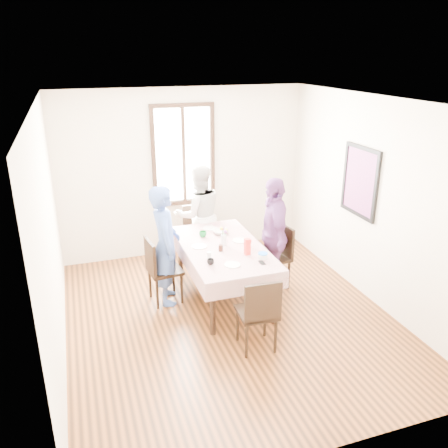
% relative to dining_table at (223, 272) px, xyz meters
% --- Properties ---
extents(ground, '(4.50, 4.50, 0.00)m').
position_rel_dining_table_xyz_m(ground, '(-0.09, -0.52, -0.38)').
color(ground, '#321C0E').
rests_on(ground, ground).
extents(back_wall, '(4.00, 0.00, 4.00)m').
position_rel_dining_table_xyz_m(back_wall, '(-0.09, 1.73, 0.98)').
color(back_wall, beige).
rests_on(back_wall, ground).
extents(right_wall, '(0.00, 4.50, 4.50)m').
position_rel_dining_table_xyz_m(right_wall, '(1.91, -0.52, 0.98)').
color(right_wall, beige).
rests_on(right_wall, ground).
extents(window_frame, '(1.02, 0.06, 1.62)m').
position_rel_dining_table_xyz_m(window_frame, '(-0.09, 1.71, 1.27)').
color(window_frame, black).
rests_on(window_frame, back_wall).
extents(window_pane, '(0.90, 0.02, 1.50)m').
position_rel_dining_table_xyz_m(window_pane, '(-0.09, 1.72, 1.27)').
color(window_pane, white).
rests_on(window_pane, back_wall).
extents(art_poster, '(0.04, 0.76, 0.96)m').
position_rel_dining_table_xyz_m(art_poster, '(1.89, -0.22, 1.18)').
color(art_poster, red).
rests_on(art_poster, right_wall).
extents(dining_table, '(0.92, 1.75, 0.75)m').
position_rel_dining_table_xyz_m(dining_table, '(0.00, 0.00, 0.00)').
color(dining_table, black).
rests_on(dining_table, ground).
extents(tablecloth, '(1.04, 1.87, 0.01)m').
position_rel_dining_table_xyz_m(tablecloth, '(0.00, 0.00, 0.38)').
color(tablecloth, '#50060F').
rests_on(tablecloth, dining_table).
extents(chair_left, '(0.46, 0.46, 0.91)m').
position_rel_dining_table_xyz_m(chair_left, '(-0.76, 0.16, 0.08)').
color(chair_left, black).
rests_on(chair_left, ground).
extents(chair_right, '(0.49, 0.49, 0.91)m').
position_rel_dining_table_xyz_m(chair_right, '(0.76, 0.05, 0.08)').
color(chair_right, black).
rests_on(chair_right, ground).
extents(chair_far, '(0.43, 0.43, 0.91)m').
position_rel_dining_table_xyz_m(chair_far, '(0.00, 1.21, 0.08)').
color(chair_far, black).
rests_on(chair_far, ground).
extents(chair_near, '(0.44, 0.44, 0.91)m').
position_rel_dining_table_xyz_m(chair_near, '(0.00, -1.21, 0.08)').
color(chair_near, black).
rests_on(chair_near, ground).
extents(person_left, '(0.46, 0.64, 1.63)m').
position_rel_dining_table_xyz_m(person_left, '(-0.74, 0.16, 0.44)').
color(person_left, '#3A559A').
rests_on(person_left, ground).
extents(person_far, '(0.80, 0.63, 1.61)m').
position_rel_dining_table_xyz_m(person_far, '(0.00, 1.18, 0.43)').
color(person_far, beige).
rests_on(person_far, ground).
extents(person_right, '(0.60, 1.02, 1.63)m').
position_rel_dining_table_xyz_m(person_right, '(0.74, 0.05, 0.44)').
color(person_right, '#6A3872').
rests_on(person_right, ground).
extents(mug_black, '(0.11, 0.11, 0.07)m').
position_rel_dining_table_xyz_m(mug_black, '(-0.32, -0.48, 0.42)').
color(mug_black, black).
rests_on(mug_black, tablecloth).
extents(mug_flag, '(0.14, 0.14, 0.10)m').
position_rel_dining_table_xyz_m(mug_flag, '(0.31, -0.12, 0.44)').
color(mug_flag, red).
rests_on(mug_flag, tablecloth).
extents(mug_green, '(0.14, 0.14, 0.08)m').
position_rel_dining_table_xyz_m(mug_green, '(-0.16, 0.40, 0.43)').
color(mug_green, '#0C7226').
rests_on(mug_green, tablecloth).
extents(serving_bowl, '(0.25, 0.25, 0.05)m').
position_rel_dining_table_xyz_m(serving_bowl, '(0.12, 0.45, 0.41)').
color(serving_bowl, white).
rests_on(serving_bowl, tablecloth).
extents(juice_carton, '(0.07, 0.07, 0.22)m').
position_rel_dining_table_xyz_m(juice_carton, '(0.22, -0.34, 0.49)').
color(juice_carton, red).
rests_on(juice_carton, tablecloth).
extents(butter_tub, '(0.13, 0.13, 0.06)m').
position_rel_dining_table_xyz_m(butter_tub, '(0.36, -0.52, 0.42)').
color(butter_tub, white).
rests_on(butter_tub, tablecloth).
extents(jam_jar, '(0.06, 0.06, 0.08)m').
position_rel_dining_table_xyz_m(jam_jar, '(-0.07, -0.13, 0.43)').
color(jam_jar, black).
rests_on(jam_jar, tablecloth).
extents(drinking_glass, '(0.06, 0.06, 0.09)m').
position_rel_dining_table_xyz_m(drinking_glass, '(-0.28, -0.30, 0.43)').
color(drinking_glass, silver).
rests_on(drinking_glass, tablecloth).
extents(smartphone, '(0.06, 0.12, 0.01)m').
position_rel_dining_table_xyz_m(smartphone, '(0.30, -0.64, 0.39)').
color(smartphone, black).
rests_on(smartphone, tablecloth).
extents(flower_vase, '(0.07, 0.07, 0.15)m').
position_rel_dining_table_xyz_m(flower_vase, '(0.03, 0.04, 0.46)').
color(flower_vase, silver).
rests_on(flower_vase, tablecloth).
extents(plate_left, '(0.20, 0.20, 0.01)m').
position_rel_dining_table_xyz_m(plate_left, '(-0.30, 0.09, 0.39)').
color(plate_left, white).
rests_on(plate_left, tablecloth).
extents(plate_right, '(0.20, 0.20, 0.01)m').
position_rel_dining_table_xyz_m(plate_right, '(0.28, 0.10, 0.39)').
color(plate_right, white).
rests_on(plate_right, tablecloth).
extents(plate_far, '(0.20, 0.20, 0.01)m').
position_rel_dining_table_xyz_m(plate_far, '(0.02, 0.68, 0.39)').
color(plate_far, white).
rests_on(plate_far, tablecloth).
extents(plate_near, '(0.20, 0.20, 0.01)m').
position_rel_dining_table_xyz_m(plate_near, '(-0.07, -0.58, 0.39)').
color(plate_near, white).
rests_on(plate_near, tablecloth).
extents(butter_lid, '(0.12, 0.12, 0.01)m').
position_rel_dining_table_xyz_m(butter_lid, '(0.36, -0.52, 0.46)').
color(butter_lid, blue).
rests_on(butter_lid, butter_tub).
extents(flower_bunch, '(0.09, 0.09, 0.10)m').
position_rel_dining_table_xyz_m(flower_bunch, '(0.03, 0.04, 0.58)').
color(flower_bunch, yellow).
rests_on(flower_bunch, flower_vase).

